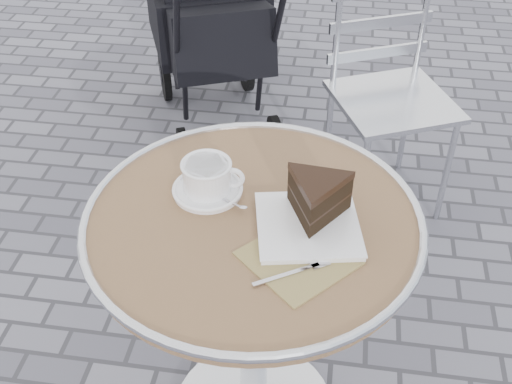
# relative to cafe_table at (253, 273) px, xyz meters

# --- Properties ---
(cafe_table) EXTENTS (0.72, 0.72, 0.74)m
(cafe_table) POSITION_rel_cafe_table_xyz_m (0.00, 0.00, 0.00)
(cafe_table) COLOR silver
(cafe_table) RESTS_ON ground
(cappuccino_set) EXTENTS (0.17, 0.15, 0.08)m
(cappuccino_set) POSITION_rel_cafe_table_xyz_m (-0.11, 0.07, 0.20)
(cappuccino_set) COLOR white
(cappuccino_set) RESTS_ON cafe_table
(cake_plate_set) EXTENTS (0.26, 0.35, 0.11)m
(cake_plate_set) POSITION_rel_cafe_table_xyz_m (0.13, 0.00, 0.21)
(cake_plate_set) COLOR #927B50
(cake_plate_set) RESTS_ON cafe_table
(bistro_chair) EXTENTS (0.51, 0.51, 0.86)m
(bistro_chair) POSITION_rel_cafe_table_xyz_m (0.30, 1.09, -0.04)
(bistro_chair) COLOR silver
(bistro_chair) RESTS_ON ground
(baby_stroller) EXTENTS (0.73, 1.02, 0.97)m
(baby_stroller) POSITION_rel_cafe_table_xyz_m (-0.41, 1.50, -0.13)
(baby_stroller) COLOR black
(baby_stroller) RESTS_ON ground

